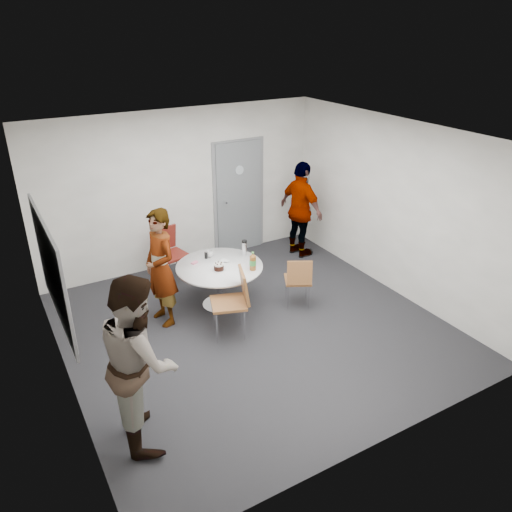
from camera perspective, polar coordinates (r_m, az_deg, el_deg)
floor at (r=7.17m, az=-0.26°, el=-8.18°), size 5.00×5.00×0.00m
ceiling at (r=6.10m, az=-0.31°, el=13.44°), size 5.00×5.00×0.00m
wall_back at (r=8.64m, az=-8.57°, el=7.52°), size 5.00×0.00×5.00m
wall_left at (r=5.83m, az=-22.21°, el=-3.31°), size 0.00×5.00×5.00m
wall_right at (r=7.96m, az=15.63°, el=5.29°), size 0.00×5.00×5.00m
wall_front at (r=4.77m, az=14.91°, el=-8.85°), size 5.00×0.00×5.00m
door at (r=9.16m, az=-1.98°, el=6.69°), size 1.02×0.17×2.12m
whiteboard at (r=5.97m, az=-22.31°, el=-1.57°), size 0.04×1.90×1.25m
table at (r=7.44m, az=-3.99°, el=-1.72°), size 1.29×1.29×0.95m
chair_near_left at (r=6.75m, az=-2.37°, el=-4.60°), size 0.62×0.59×0.97m
chair_near_right at (r=7.45m, az=4.89°, el=-2.51°), size 0.53×0.55×0.81m
chair_far at (r=8.33m, az=-9.90°, el=0.86°), size 0.52×0.55×0.91m
person_main at (r=7.03m, az=-10.85°, el=-1.35°), size 0.50×0.68×1.71m
person_left at (r=5.15m, az=-13.15°, el=-11.52°), size 0.82×0.99×1.86m
person_right at (r=9.00m, az=5.18°, el=5.26°), size 0.56×1.07×1.75m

